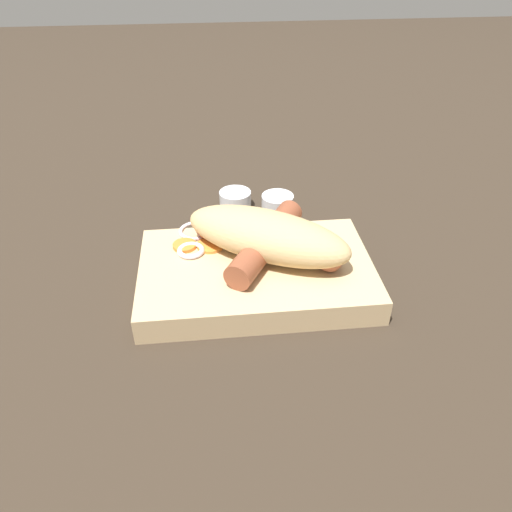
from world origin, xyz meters
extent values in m
plane|color=#33281E|center=(0.00, 0.00, 0.00)|extent=(3.00, 3.00, 0.00)
cube|color=tan|center=(0.00, 0.00, 0.01)|extent=(0.26, 0.16, 0.03)
ellipsoid|color=tan|center=(0.01, 0.02, 0.06)|extent=(0.20, 0.16, 0.05)
cylinder|color=brown|center=(0.01, 0.02, 0.04)|extent=(0.10, 0.14, 0.03)
sphere|color=brown|center=(0.08, -0.02, 0.04)|extent=(0.03, 0.03, 0.03)
sphere|color=brown|center=(-0.05, 0.06, 0.04)|extent=(0.03, 0.03, 0.03)
cylinder|color=orange|center=(-0.08, 0.04, 0.03)|extent=(0.03, 0.03, 0.00)
cylinder|color=orange|center=(-0.05, 0.04, 0.03)|extent=(0.04, 0.04, 0.00)
torus|color=silver|center=(-0.07, 0.07, 0.03)|extent=(0.04, 0.04, 0.00)
torus|color=silver|center=(-0.07, 0.03, 0.03)|extent=(0.03, 0.03, 0.01)
cylinder|color=silver|center=(0.05, 0.16, 0.01)|extent=(0.04, 0.04, 0.02)
cylinder|color=gold|center=(0.05, 0.16, 0.01)|extent=(0.04, 0.04, 0.01)
cylinder|color=silver|center=(-0.01, 0.18, 0.01)|extent=(0.04, 0.04, 0.02)
cylinder|color=gold|center=(-0.01, 0.18, 0.01)|extent=(0.04, 0.04, 0.01)
camera|label=1|loc=(-0.05, -0.44, 0.35)|focal=35.00mm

